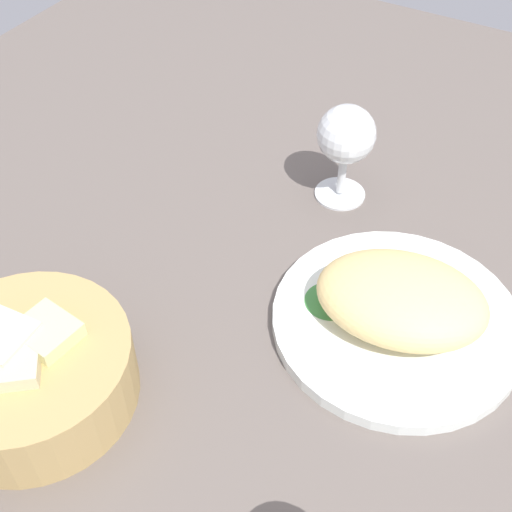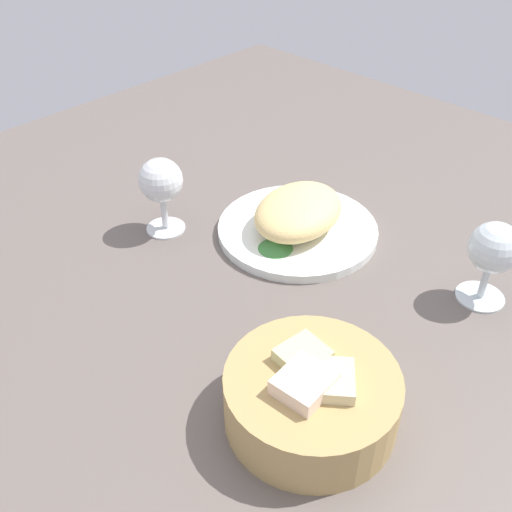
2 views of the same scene
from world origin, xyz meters
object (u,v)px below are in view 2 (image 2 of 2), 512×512
at_px(wine_glass_near, 161,184).
at_px(wine_glass_far, 493,252).
at_px(bread_basket, 311,396).
at_px(plate, 297,230).

relative_size(wine_glass_near, wine_glass_far, 1.03).
xyz_separation_m(bread_basket, wine_glass_near, (-0.12, -0.40, 0.05)).
bearing_deg(wine_glass_far, wine_glass_near, -66.17).
bearing_deg(wine_glass_near, plate, 130.55).
bearing_deg(wine_glass_far, plate, -78.29).
bearing_deg(wine_glass_near, bread_basket, 72.97).
height_order(wine_glass_near, wine_glass_far, wine_glass_near).
bearing_deg(bread_basket, wine_glass_far, 172.96).
xyz_separation_m(wine_glass_near, wine_glass_far, (-0.19, 0.44, -0.00)).
bearing_deg(wine_glass_far, bread_basket, -7.04).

